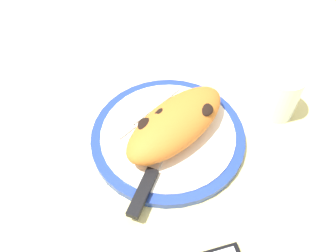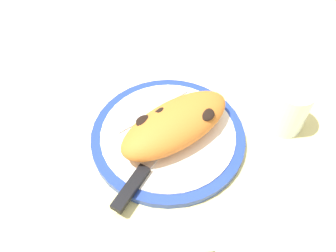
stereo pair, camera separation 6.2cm
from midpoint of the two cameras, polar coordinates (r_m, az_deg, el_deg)
ground_plane at (r=65.93cm, az=-2.68°, el=-3.02°), size 150.00×150.00×3.00cm
plate at (r=64.01cm, az=-2.75°, el=-1.80°), size 28.62×28.62×1.80cm
calzone at (r=60.62cm, az=-1.57°, el=0.31°), size 22.56×10.68×6.16cm
fork at (r=65.93cm, az=-7.04°, el=1.50°), size 16.75×2.43×0.40cm
knife at (r=58.07cm, az=-5.85°, el=-8.19°), size 22.04×12.19×1.20cm
water_glass at (r=68.37cm, az=15.68°, el=4.56°), size 7.00×7.00×9.43cm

